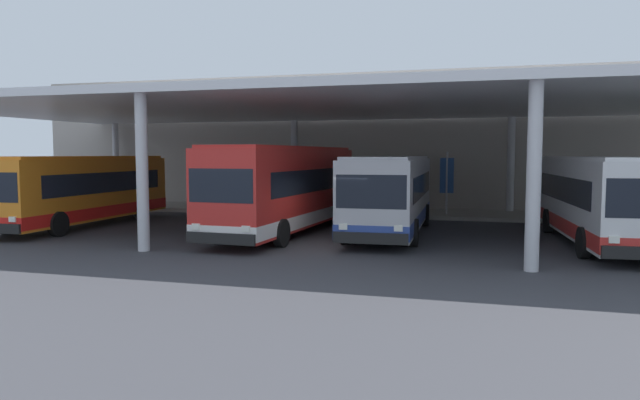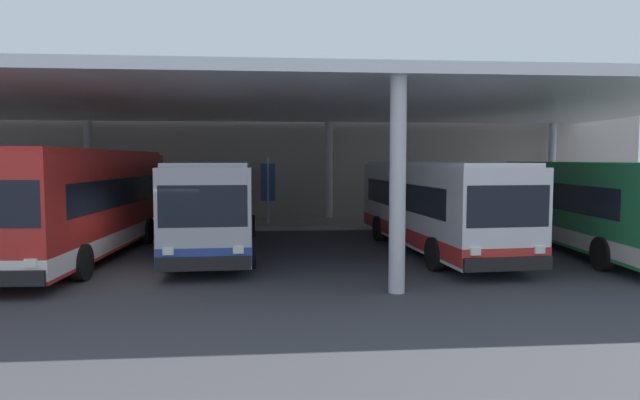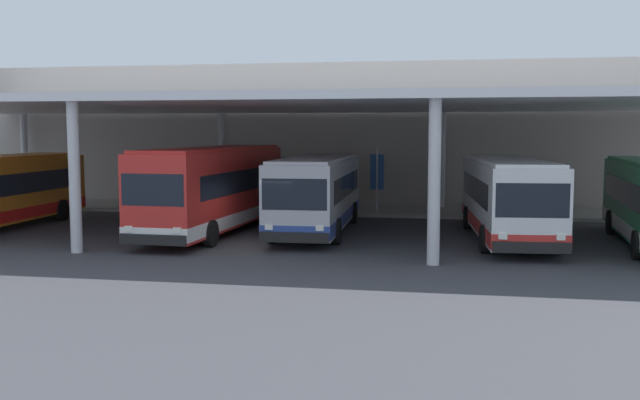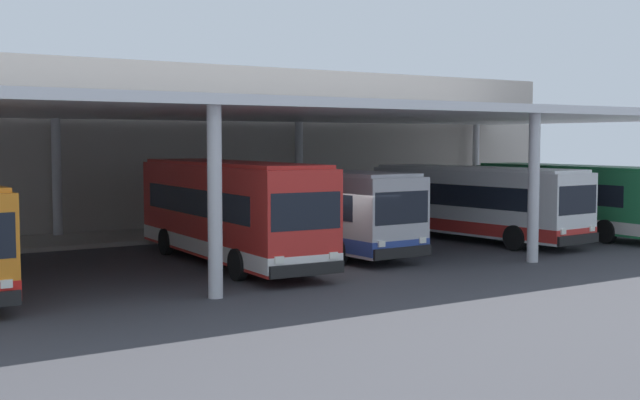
{
  "view_description": "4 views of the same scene",
  "coord_description": "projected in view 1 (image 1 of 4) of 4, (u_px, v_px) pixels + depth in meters",
  "views": [
    {
      "loc": [
        4.9,
        -19.54,
        3.27
      ],
      "look_at": [
        -1.36,
        2.31,
        1.46
      ],
      "focal_mm": 32.63,
      "sensor_mm": 36.0,
      "label": 1
    },
    {
      "loc": [
        3.11,
        -15.64,
        3.27
      ],
      "look_at": [
        4.94,
        4.96,
        1.74
      ],
      "focal_mm": 31.0,
      "sensor_mm": 36.0,
      "label": 2
    },
    {
      "loc": [
        6.71,
        -25.07,
        4.24
      ],
      "look_at": [
        1.63,
        2.18,
        1.54
      ],
      "focal_mm": 39.84,
      "sensor_mm": 36.0,
      "label": 3
    },
    {
      "loc": [
        -15.69,
        -22.7,
        4.3
      ],
      "look_at": [
        1.17,
        3.66,
        2.02
      ],
      "focal_mm": 46.0,
      "sensor_mm": 36.0,
      "label": 4
    }
  ],
  "objects": [
    {
      "name": "platform_kerb",
      "position": [
        392.0,
        212.0,
        31.58
      ],
      "size": [
        42.0,
        4.5,
        0.18
      ],
      "primitive_type": "cube",
      "color": "#A39E93",
      "rests_on": "ground"
    },
    {
      "name": "canopy_shelter",
      "position": [
        370.0,
        107.0,
        25.18
      ],
      "size": [
        40.0,
        17.0,
        5.55
      ],
      "color": "silver",
      "rests_on": "ground"
    },
    {
      "name": "bus_far_bay",
      "position": [
        599.0,
        199.0,
        20.93
      ],
      "size": [
        3.3,
        10.69,
        3.17
      ],
      "color": "white",
      "rests_on": "ground"
    },
    {
      "name": "bench_waiting",
      "position": [
        407.0,
        202.0,
        31.38
      ],
      "size": [
        1.8,
        0.45,
        0.92
      ],
      "color": "brown",
      "rests_on": "platform_kerb"
    },
    {
      "name": "bus_nearest_bay",
      "position": [
        82.0,
        190.0,
        26.29
      ],
      "size": [
        2.95,
        10.6,
        3.17
      ],
      "color": "orange",
      "rests_on": "ground"
    },
    {
      "name": "station_building_facade",
      "position": [
        401.0,
        141.0,
        34.38
      ],
      "size": [
        48.0,
        1.6,
        8.05
      ],
      "primitive_type": "cube",
      "color": "#ADA399",
      "rests_on": "ground"
    },
    {
      "name": "banner_sign",
      "position": [
        447.0,
        179.0,
        29.84
      ],
      "size": [
        0.7,
        0.12,
        3.2
      ],
      "color": "#B2B2B7",
      "rests_on": "platform_kerb"
    },
    {
      "name": "bus_second_bay",
      "position": [
        286.0,
        189.0,
        23.93
      ],
      "size": [
        3.07,
        11.43,
        3.57
      ],
      "color": "red",
      "rests_on": "ground"
    },
    {
      "name": "ground_plane",
      "position": [
        339.0,
        247.0,
        20.33
      ],
      "size": [
        200.0,
        200.0,
        0.0
      ],
      "primitive_type": "plane",
      "color": "#3D3D42"
    },
    {
      "name": "trash_bin",
      "position": [
        366.0,
        201.0,
        32.24
      ],
      "size": [
        0.52,
        0.52,
        0.98
      ],
      "color": "#33383D",
      "rests_on": "platform_kerb"
    },
    {
      "name": "bus_middle_bay",
      "position": [
        391.0,
        193.0,
        23.74
      ],
      "size": [
        2.97,
        10.61,
        3.17
      ],
      "color": "#B7B7BC",
      "rests_on": "ground"
    }
  ]
}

